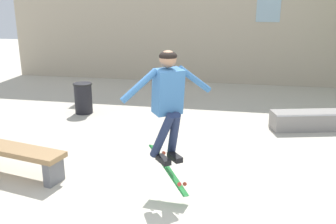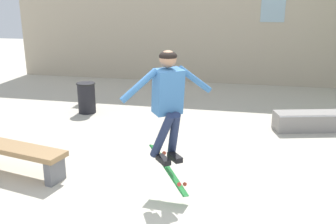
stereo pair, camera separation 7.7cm
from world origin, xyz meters
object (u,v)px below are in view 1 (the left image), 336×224
Objects in this scene: skateboard_flipping at (169,170)px; skate_ledge at (321,120)px; skater at (168,97)px; trash_bin at (83,97)px; park_bench at (11,154)px.

skate_ledge is at bearing 87.37° from skateboard_flipping.
skater is at bearing -50.61° from skateboard_flipping.
trash_bin is 1.18× the size of skateboard_flipping.
trash_bin reaches higher than park_bench.
trash_bin is at bearing 162.63° from skateboard_flipping.
trash_bin is (-5.30, 0.11, 0.19)m from skate_ledge.
skateboard_flipping reaches higher than skate_ledge.
skate_ledge is 5.30m from trash_bin.
skate_ledge is 4.48m from skater.
skater is at bearing -141.02° from skate_ledge.
skater is at bearing 4.60° from park_bench.
trash_bin reaches higher than skate_ledge.
trash_bin is at bearing 178.16° from skater.
skate_ledge is 2.89× the size of trash_bin.
skate_ledge is at bearing 104.44° from skater.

